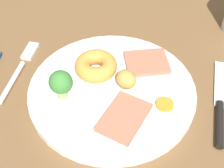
{
  "coord_description": "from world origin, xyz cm",
  "views": [
    {
      "loc": [
        7.63,
        -36.65,
        44.1
      ],
      "look_at": [
        2.02,
        -1.42,
        6.0
      ],
      "focal_mm": 52.16,
      "sensor_mm": 36.0,
      "label": 1
    }
  ],
  "objects": [
    {
      "name": "carrot_coin_front",
      "position": [
        10.65,
        -3.76,
        5.3
      ],
      "size": [
        2.75,
        2.75,
        0.6
      ],
      "primitive_type": "cylinder",
      "color": "orange",
      "rests_on": "dinner_plate"
    },
    {
      "name": "yorkshire_pudding",
      "position": [
        -1.27,
        1.99,
        6.33
      ],
      "size": [
        7.21,
        7.21,
        2.66
      ],
      "primitive_type": "torus",
      "color": "#C68938",
      "rests_on": "dinner_plate"
    },
    {
      "name": "meat_slice_main",
      "position": [
        7.07,
        5.18,
        5.4
      ],
      "size": [
        8.71,
        7.81,
        0.8
      ],
      "primitive_type": "cube",
      "rotation": [
        0.0,
        0.0,
        3.42
      ],
      "color": "#9E664C",
      "rests_on": "dinner_plate"
    },
    {
      "name": "dining_table",
      "position": [
        0.0,
        0.0,
        1.8
      ],
      "size": [
        120.0,
        84.0,
        3.6
      ],
      "primitive_type": "cube",
      "color": "brown",
      "rests_on": "ground"
    },
    {
      "name": "knife",
      "position": [
        19.36,
        -2.02,
        4.05
      ],
      "size": [
        2.75,
        18.56,
        1.2
      ],
      "rotation": [
        0.0,
        0.0,
        1.5
      ],
      "color": "black",
      "rests_on": "dining_table"
    },
    {
      "name": "fork",
      "position": [
        -15.01,
        1.62,
        3.99
      ],
      "size": [
        2.22,
        15.3,
        0.9
      ],
      "rotation": [
        0.0,
        0.0,
        1.52
      ],
      "color": "silver",
      "rests_on": "dining_table"
    },
    {
      "name": "meat_slice_under",
      "position": [
        4.78,
        -7.28,
        5.4
      ],
      "size": [
        8.12,
        9.73,
        0.8
      ],
      "primitive_type": "cube",
      "rotation": [
        0.0,
        0.0,
        1.22
      ],
      "color": "#9E664C",
      "rests_on": "dinner_plate"
    },
    {
      "name": "broccoli_floret",
      "position": [
        -5.47,
        -4.26,
        7.96
      ],
      "size": [
        3.7,
        3.7,
        5.02
      ],
      "color": "#8CB766",
      "rests_on": "dinner_plate"
    },
    {
      "name": "roast_potato_left",
      "position": [
        4.17,
        -0.6,
        6.58
      ],
      "size": [
        4.59,
        4.53,
        3.16
      ],
      "primitive_type": "ellipsoid",
      "rotation": [
        0.0,
        0.0,
        2.42
      ],
      "color": "#BC8C42",
      "rests_on": "dinner_plate"
    },
    {
      "name": "dinner_plate",
      "position": [
        2.02,
        -1.42,
        4.3
      ],
      "size": [
        27.3,
        27.3,
        1.4
      ],
      "primitive_type": "cylinder",
      "color": "white",
      "rests_on": "dining_table"
    }
  ]
}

